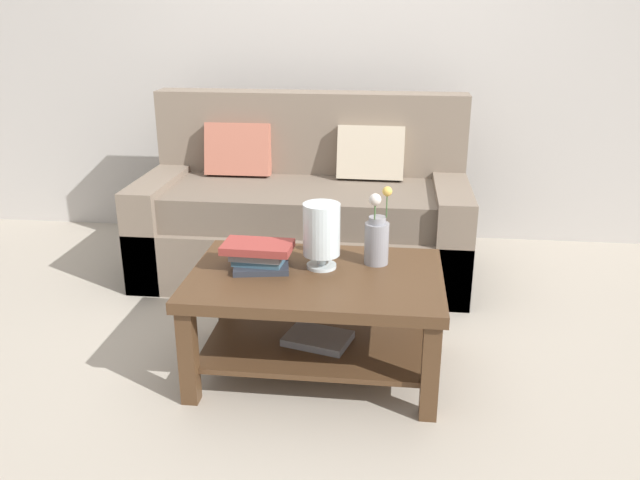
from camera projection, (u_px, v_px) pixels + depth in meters
The scene contains 7 objects.
ground_plane at pixel (310, 337), 3.25m from camera, with size 10.00×10.00×0.00m, color #ADA393.
back_wall at pixel (341, 39), 4.32m from camera, with size 6.40×0.12×2.70m, color #BCB7B2.
couch at pixel (305, 214), 3.96m from camera, with size 1.93×0.90×1.06m.
coffee_table at pixel (316, 302), 2.84m from camera, with size 1.09×0.72×0.48m.
book_stack_main at pixel (259, 255), 2.83m from camera, with size 0.31×0.24×0.12m.
glass_hurricane_vase at pixel (322, 231), 2.80m from camera, with size 0.16×0.16×0.29m.
flower_pitcher at pixel (377, 237), 2.86m from camera, with size 0.11×0.12×0.36m.
Camera 1 is at (0.39, -2.86, 1.57)m, focal length 36.40 mm.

